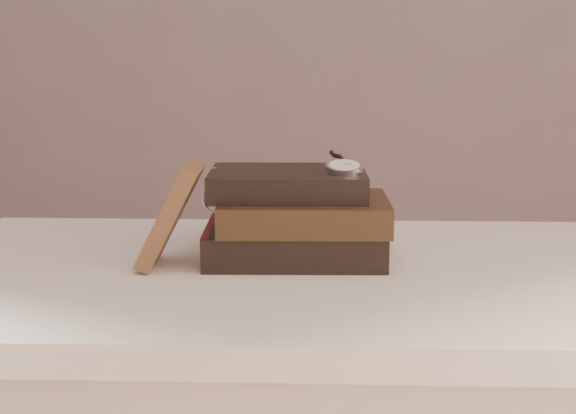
{
  "coord_description": "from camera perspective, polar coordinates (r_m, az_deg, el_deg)",
  "views": [
    {
      "loc": [
        0.05,
        -0.75,
        1.06
      ],
      "look_at": [
        0.01,
        0.4,
        0.82
      ],
      "focal_mm": 51.72,
      "sensor_mm": 36.0,
      "label": 1
    }
  ],
  "objects": [
    {
      "name": "eyeglasses",
      "position": [
        1.26,
        -3.54,
        0.65
      ],
      "size": [
        0.11,
        0.12,
        0.05
      ],
      "color": "silver",
      "rests_on": "book_stack"
    },
    {
      "name": "table",
      "position": [
        1.18,
        -0.62,
        -8.47
      ],
      "size": [
        1.0,
        0.6,
        0.75
      ],
      "color": "silver",
      "rests_on": "ground"
    },
    {
      "name": "journal",
      "position": [
        1.14,
        -8.09,
        -0.54
      ],
      "size": [
        0.09,
        0.1,
        0.15
      ],
      "primitive_type": "cube",
      "rotation": [
        0.0,
        0.47,
        0.01
      ],
      "color": "#452C1A",
      "rests_on": "table"
    },
    {
      "name": "book_stack",
      "position": [
        1.18,
        0.56,
        -0.77
      ],
      "size": [
        0.26,
        0.18,
        0.13
      ],
      "color": "black",
      "rests_on": "table"
    },
    {
      "name": "pocket_watch",
      "position": [
        1.16,
        3.86,
        2.77
      ],
      "size": [
        0.05,
        0.15,
        0.02
      ],
      "color": "silver",
      "rests_on": "book_stack"
    }
  ]
}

